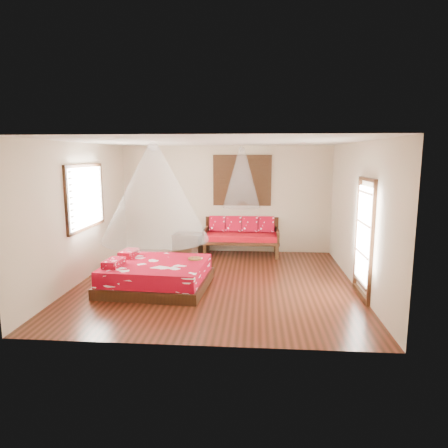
% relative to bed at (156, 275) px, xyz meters
% --- Properties ---
extents(room, '(5.54, 5.54, 2.84)m').
position_rel_bed_xyz_m(room, '(1.13, 0.40, 1.15)').
color(room, '#32160B').
rests_on(room, ground).
extents(bed, '(2.07, 1.90, 0.63)m').
position_rel_bed_xyz_m(bed, '(0.00, 0.00, 0.00)').
color(bed, black).
rests_on(bed, floor).
extents(daybed, '(1.93, 0.86, 0.98)m').
position_rel_bed_xyz_m(daybed, '(1.56, 2.79, 0.27)').
color(daybed, black).
rests_on(daybed, floor).
extents(storage_chest, '(0.81, 0.64, 0.51)m').
position_rel_bed_xyz_m(storage_chest, '(0.14, 2.85, 0.01)').
color(storage_chest, black).
rests_on(storage_chest, floor).
extents(shutter_panel, '(1.52, 0.06, 1.32)m').
position_rel_bed_xyz_m(shutter_panel, '(1.56, 3.12, 1.65)').
color(shutter_panel, black).
rests_on(shutter_panel, wall_back).
extents(window_left, '(0.10, 1.74, 1.34)m').
position_rel_bed_xyz_m(window_left, '(-1.58, 0.60, 1.45)').
color(window_left, black).
rests_on(window_left, wall_left).
extents(glazed_door, '(0.08, 1.02, 2.16)m').
position_rel_bed_xyz_m(glazed_door, '(3.85, -0.20, 0.82)').
color(glazed_door, black).
rests_on(glazed_door, floor).
extents(wine_tray, '(0.27, 0.27, 0.22)m').
position_rel_bed_xyz_m(wine_tray, '(0.72, 0.29, 0.31)').
color(wine_tray, brown).
rests_on(wine_tray, bed).
extents(mosquito_net_main, '(2.04, 2.04, 1.80)m').
position_rel_bed_xyz_m(mosquito_net_main, '(0.02, -0.00, 1.60)').
color(mosquito_net_main, white).
rests_on(mosquito_net_main, ceiling).
extents(mosquito_net_daybed, '(0.94, 0.94, 1.50)m').
position_rel_bed_xyz_m(mosquito_net_daybed, '(1.56, 2.65, 1.75)').
color(mosquito_net_daybed, white).
rests_on(mosquito_net_daybed, ceiling).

